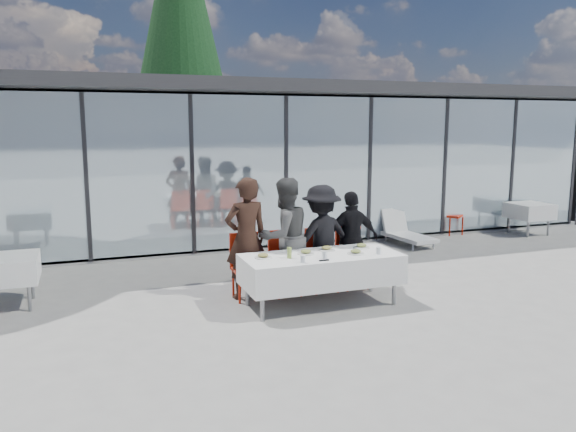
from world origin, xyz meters
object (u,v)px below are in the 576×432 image
at_px(diner_a, 246,238).
at_px(spare_chair_b, 438,211).
at_px(diner_chair_a, 246,262).
at_px(dining_table, 321,269).
at_px(plate_d, 362,246).
at_px(lounger, 404,232).
at_px(diner_chair_c, 320,256).
at_px(spare_chair_a, 448,212).
at_px(plate_extra, 356,252).
at_px(diner_d, 352,239).
at_px(folded_eyeglasses, 324,260).
at_px(plate_a, 263,256).
at_px(diner_b, 285,237).
at_px(plate_c, 327,249).
at_px(diner_chair_b, 284,259).
at_px(spare_table_right, 529,211).
at_px(plate_b, 306,252).
at_px(diner_chair_d, 351,253).
at_px(juice_bottle, 289,253).
at_px(spare_table_left, 6,269).
at_px(conifer_tree, 180,22).
at_px(diner_c, 321,238).

bearing_deg(diner_a, spare_chair_b, -156.30).
bearing_deg(diner_chair_a, spare_chair_b, 29.86).
xyz_separation_m(dining_table, plate_d, (0.74, 0.20, 0.24)).
xyz_separation_m(diner_a, lounger, (4.31, 2.54, -0.65)).
bearing_deg(diner_chair_c, spare_chair_a, 33.70).
height_order(diner_a, plate_extra, diner_a).
bearing_deg(diner_d, spare_chair_a, -140.90).
bearing_deg(folded_eyeglasses, plate_a, 148.74).
relative_size(dining_table, plate_d, 9.30).
xyz_separation_m(diner_b, plate_c, (0.48, -0.50, -0.12)).
bearing_deg(diner_b, spare_chair_a, -165.12).
xyz_separation_m(diner_chair_b, spare_table_right, (7.04, 2.41, 0.02)).
bearing_deg(diner_chair_c, diner_chair_b, 180.00).
height_order(plate_b, plate_extra, same).
xyz_separation_m(diner_b, lounger, (3.71, 2.54, -0.64)).
xyz_separation_m(diner_chair_a, diner_chair_b, (0.61, 0.00, 0.00)).
relative_size(diner_d, spare_chair_b, 1.58).
bearing_deg(plate_d, diner_a, 162.17).
bearing_deg(diner_chair_b, diner_chair_d, 0.00).
relative_size(spare_table_right, spare_chair_a, 0.88).
distance_m(diner_a, diner_chair_d, 1.79).
bearing_deg(diner_d, plate_d, 81.17).
relative_size(diner_chair_a, juice_bottle, 6.37).
bearing_deg(plate_extra, juice_bottle, 175.16).
bearing_deg(diner_a, spare_table_left, -19.03).
relative_size(dining_table, conifer_tree, 0.22).
relative_size(diner_d, diner_chair_d, 1.58).
distance_m(diner_chair_a, diner_chair_d, 1.75).
distance_m(diner_c, diner_chair_c, 0.29).
bearing_deg(lounger, diner_chair_b, -145.88).
bearing_deg(conifer_tree, dining_table, -91.30).
distance_m(diner_chair_b, diner_c, 0.68).
height_order(diner_chair_a, plate_extra, diner_chair_a).
height_order(plate_a, spare_table_left, plate_a).
bearing_deg(diner_chair_b, folded_eyeglasses, -80.62).
distance_m(diner_chair_c, diner_chair_d, 0.53).
bearing_deg(dining_table, diner_c, 66.56).
relative_size(spare_chair_a, conifer_tree, 0.09).
bearing_deg(conifer_tree, diner_b, -92.80).
bearing_deg(plate_c, diner_a, 155.40).
xyz_separation_m(diner_chair_d, spare_chair_b, (3.95, 3.27, 0.00)).
relative_size(folded_eyeglasses, spare_table_right, 0.16).
height_order(plate_c, folded_eyeglasses, plate_c).
bearing_deg(spare_table_right, plate_d, -153.75).
distance_m(plate_c, plate_extra, 0.46).
distance_m(dining_table, diner_chair_c, 0.81).
distance_m(dining_table, plate_c, 0.38).
bearing_deg(plate_b, spare_chair_b, 38.09).
bearing_deg(diner_chair_b, diner_chair_a, 180.00).
bearing_deg(plate_a, diner_chair_b, 50.20).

